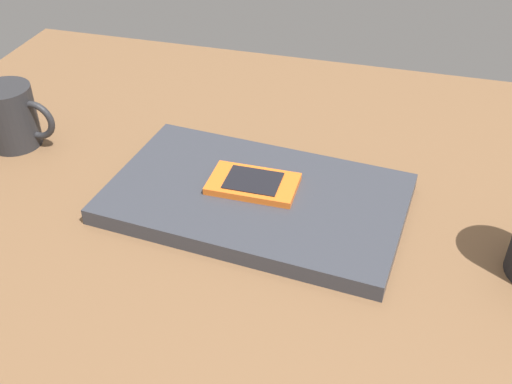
# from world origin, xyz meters

# --- Properties ---
(desk_surface) EXTENTS (1.20, 0.80, 0.03)m
(desk_surface) POSITION_xyz_m (0.00, 0.00, 0.01)
(desk_surface) COLOR brown
(desk_surface) RESTS_ON ground
(laptop_closed) EXTENTS (0.37, 0.24, 0.02)m
(laptop_closed) POSITION_xyz_m (-0.05, -0.03, 0.04)
(laptop_closed) COLOR #33353D
(laptop_closed) RESTS_ON desk_surface
(cell_phone_on_laptop) EXTENTS (0.11, 0.06, 0.01)m
(cell_phone_on_laptop) POSITION_xyz_m (-0.06, -0.03, 0.06)
(cell_phone_on_laptop) COLOR orange
(cell_phone_on_laptop) RESTS_ON laptop_closed
(coffee_mug) EXTENTS (0.10, 0.07, 0.09)m
(coffee_mug) POSITION_xyz_m (-0.41, 0.01, 0.07)
(coffee_mug) COLOR #262628
(coffee_mug) RESTS_ON desk_surface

